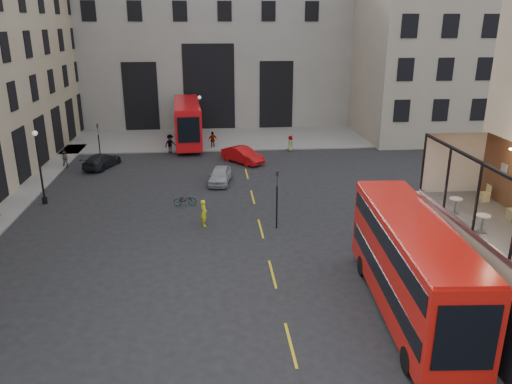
{
  "coord_description": "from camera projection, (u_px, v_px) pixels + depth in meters",
  "views": [
    {
      "loc": [
        -4.98,
        -16.91,
        12.44
      ],
      "look_at": [
        -2.45,
        10.46,
        3.0
      ],
      "focal_mm": 35.0,
      "sensor_mm": 36.0,
      "label": 1
    }
  ],
  "objects": [
    {
      "name": "car_c",
      "position": [
        102.0,
        161.0,
        44.49
      ],
      "size": [
        3.21,
        4.76,
        1.28
      ],
      "primitive_type": "imported",
      "rotation": [
        0.0,
        0.0,
        2.79
      ],
      "color": "black",
      "rests_on": "ground"
    },
    {
      "name": "cafe_chair_d",
      "position": [
        484.0,
        196.0,
        22.86
      ],
      "size": [
        0.39,
        0.39,
        0.77
      ],
      "color": "#D4BA7A",
      "rests_on": "cafe_floor"
    },
    {
      "name": "street_lamp_a",
      "position": [
        41.0,
        172.0,
        35.09
      ],
      "size": [
        0.36,
        0.36,
        5.33
      ],
      "color": "black",
      "rests_on": "ground"
    },
    {
      "name": "pedestrian_b",
      "position": [
        170.0,
        144.0,
        49.33
      ],
      "size": [
        1.38,
        1.27,
        1.87
      ],
      "primitive_type": "imported",
      "rotation": [
        0.0,
        0.0,
        0.63
      ],
      "color": "gray",
      "rests_on": "ground"
    },
    {
      "name": "street_lamp_b",
      "position": [
        200.0,
        124.0,
        51.11
      ],
      "size": [
        0.36,
        0.36,
        5.33
      ],
      "color": "black",
      "rests_on": "ground"
    },
    {
      "name": "bus_far",
      "position": [
        187.0,
        120.0,
        52.56
      ],
      "size": [
        3.23,
        11.38,
        4.49
      ],
      "color": "red",
      "rests_on": "ground"
    },
    {
      "name": "ground",
      "position": [
        339.0,
        342.0,
        20.39
      ],
      "size": [
        140.0,
        140.0,
        0.0
      ],
      "primitive_type": "plane",
      "color": "black",
      "rests_on": "ground"
    },
    {
      "name": "pedestrian_d",
      "position": [
        290.0,
        143.0,
        50.17
      ],
      "size": [
        0.78,
        0.91,
        1.57
      ],
      "primitive_type": "imported",
      "rotation": [
        0.0,
        0.0,
        2.01
      ],
      "color": "gray",
      "rests_on": "ground"
    },
    {
      "name": "pedestrian_c",
      "position": [
        213.0,
        140.0,
        51.25
      ],
      "size": [
        1.09,
        0.74,
        1.73
      ],
      "primitive_type": "imported",
      "rotation": [
        0.0,
        0.0,
        3.49
      ],
      "color": "gray",
      "rests_on": "ground"
    },
    {
      "name": "gateway",
      "position": [
        208.0,
        47.0,
        62.1
      ],
      "size": [
        35.0,
        10.6,
        18.0
      ],
      "color": "gray",
      "rests_on": "ground"
    },
    {
      "name": "pavement_far",
      "position": [
        202.0,
        138.0,
        55.64
      ],
      "size": [
        40.0,
        12.0,
        0.12
      ],
      "primitive_type": "cube",
      "color": "slate",
      "rests_on": "ground"
    },
    {
      "name": "host_frontage",
      "position": [
        499.0,
        286.0,
        20.23
      ],
      "size": [
        3.0,
        11.0,
        4.5
      ],
      "primitive_type": "cube",
      "color": "tan",
      "rests_on": "ground"
    },
    {
      "name": "traffic_light_far",
      "position": [
        99.0,
        139.0,
        44.67
      ],
      "size": [
        0.16,
        0.2,
        3.8
      ],
      "color": "black",
      "rests_on": "ground"
    },
    {
      "name": "bicycle",
      "position": [
        185.0,
        200.0,
        35.37
      ],
      "size": [
        1.59,
        0.58,
        0.83
      ],
      "primitive_type": "imported",
      "rotation": [
        0.0,
        0.0,
        1.59
      ],
      "color": "gray",
      "rests_on": "ground"
    },
    {
      "name": "pedestrian_a",
      "position": [
        65.0,
        158.0,
        44.48
      ],
      "size": [
        0.91,
        0.77,
        1.65
      ],
      "primitive_type": "imported",
      "rotation": [
        0.0,
        0.0,
        -0.2
      ],
      "color": "gray",
      "rests_on": "ground"
    },
    {
      "name": "building_right",
      "position": [
        429.0,
        40.0,
        56.41
      ],
      "size": [
        16.6,
        18.6,
        20.0
      ],
      "color": "gray",
      "rests_on": "ground"
    },
    {
      "name": "cyclist",
      "position": [
        204.0,
        213.0,
        31.72
      ],
      "size": [
        0.52,
        0.7,
        1.75
      ],
      "primitive_type": "imported",
      "rotation": [
        0.0,
        0.0,
        1.74
      ],
      "color": "yellow",
      "rests_on": "ground"
    },
    {
      "name": "cafe_table_mid",
      "position": [
        483.0,
        221.0,
        19.44
      ],
      "size": [
        0.56,
        0.56,
        0.7
      ],
      "color": "silver",
      "rests_on": "cafe_floor"
    },
    {
      "name": "bus_near",
      "position": [
        411.0,
        263.0,
        21.6
      ],
      "size": [
        3.34,
        11.42,
        4.5
      ],
      "color": "red",
      "rests_on": "ground"
    },
    {
      "name": "cafe_floor",
      "position": [
        508.0,
        234.0,
        19.48
      ],
      "size": [
        3.0,
        10.0,
        0.1
      ],
      "primitive_type": "cube",
      "color": "slate",
      "rests_on": "host_frontage"
    },
    {
      "name": "traffic_light_near",
      "position": [
        277.0,
        192.0,
        30.82
      ],
      "size": [
        0.16,
        0.2,
        3.8
      ],
      "color": "black",
      "rests_on": "ground"
    },
    {
      "name": "car_a",
      "position": [
        220.0,
        175.0,
        40.18
      ],
      "size": [
        2.19,
        4.09,
        1.32
      ],
      "primitive_type": "imported",
      "rotation": [
        0.0,
        0.0,
        -0.17
      ],
      "color": "#9B9CA3",
      "rests_on": "ground"
    },
    {
      "name": "cafe_table_far",
      "position": [
        456.0,
        203.0,
        21.37
      ],
      "size": [
        0.53,
        0.53,
        0.66
      ],
      "color": "beige",
      "rests_on": "cafe_floor"
    },
    {
      "name": "car_b",
      "position": [
        243.0,
        155.0,
        46.0
      ],
      "size": [
        3.98,
        4.4,
        1.46
      ],
      "primitive_type": "imported",
      "rotation": [
        0.0,
        0.0,
        0.68
      ],
      "color": "#AA0A0C",
      "rests_on": "ground"
    }
  ]
}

